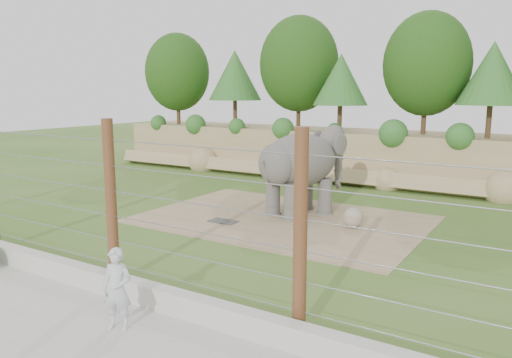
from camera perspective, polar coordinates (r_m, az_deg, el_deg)
The scene contains 10 objects.
ground at distance 16.05m, azimuth -3.80°, elevation -6.70°, with size 90.00×90.00×0.00m, color #39631F.
back_embankment at distance 26.51m, azimuth 13.52°, elevation 8.38°, with size 30.00×5.52×8.77m.
dirt_patch at distance 18.23m, azimuth 3.00°, elevation -4.60°, with size 10.00×7.00×0.02m, color #907B59.
drain_grate at distance 17.86m, azimuth -3.79°, elevation -4.84°, with size 1.00×0.60×0.03m, color #262628.
elephant at distance 18.65m, azimuth 5.00°, elevation 0.71°, with size 1.70×3.96×3.21m, color #56534D, non-canonical shape.
stone_ball at distance 17.33m, azimuth 11.01°, elevation -4.34°, with size 0.69×0.69×0.69m, color gray.
retaining_wall at distance 12.47m, azimuth -17.55°, elevation -10.96°, with size 26.00×0.35×0.50m, color beige.
walkway at distance 11.49m, azimuth -25.30°, elevation -14.68°, with size 26.00×4.00×0.01m, color beige.
barrier_fence at distance 12.29m, azimuth -16.22°, elevation -2.68°, with size 20.26×0.26×4.00m.
zookeeper at distance 10.27m, azimuth -15.57°, elevation -12.03°, with size 0.60×0.39×1.64m, color #A4A9AD.
Camera 1 is at (8.98, -12.46, 4.63)m, focal length 35.00 mm.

